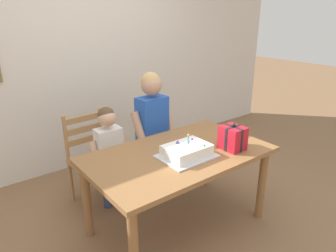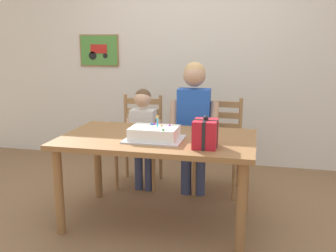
{
  "view_description": "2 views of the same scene",
  "coord_description": "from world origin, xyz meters",
  "px_view_note": "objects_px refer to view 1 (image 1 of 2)",
  "views": [
    {
      "loc": [
        -1.51,
        -1.8,
        1.83
      ],
      "look_at": [
        -0.09,
        0.03,
        0.98
      ],
      "focal_mm": 33.11,
      "sensor_mm": 36.0,
      "label": 1
    },
    {
      "loc": [
        0.76,
        -2.89,
        1.49
      ],
      "look_at": [
        0.09,
        -0.02,
        0.83
      ],
      "focal_mm": 41.38,
      "sensor_mm": 36.0,
      "label": 2
    }
  ],
  "objects_px": {
    "child_younger": "(109,148)",
    "chair_right": "(159,139)",
    "chair_left": "(93,159)",
    "dining_table": "(178,162)",
    "birthday_cake": "(187,151)",
    "child_older": "(152,121)",
    "gift_box_red_large": "(233,138)"
  },
  "relations": [
    {
      "from": "gift_box_red_large",
      "to": "child_younger",
      "type": "relative_size",
      "value": 0.23
    },
    {
      "from": "dining_table",
      "to": "birthday_cake",
      "type": "distance_m",
      "value": 0.17
    },
    {
      "from": "gift_box_red_large",
      "to": "chair_right",
      "type": "relative_size",
      "value": 0.26
    },
    {
      "from": "gift_box_red_large",
      "to": "child_older",
      "type": "height_order",
      "value": "child_older"
    },
    {
      "from": "child_older",
      "to": "birthday_cake",
      "type": "bearing_deg",
      "value": -103.73
    },
    {
      "from": "chair_right",
      "to": "child_younger",
      "type": "xyz_separation_m",
      "value": [
        -0.72,
        -0.18,
        0.15
      ]
    },
    {
      "from": "chair_left",
      "to": "chair_right",
      "type": "xyz_separation_m",
      "value": [
        0.81,
        -0.0,
        0.0
      ]
    },
    {
      "from": "child_younger",
      "to": "chair_left",
      "type": "bearing_deg",
      "value": 116.44
    },
    {
      "from": "dining_table",
      "to": "gift_box_red_large",
      "type": "distance_m",
      "value": 0.5
    },
    {
      "from": "birthday_cake",
      "to": "gift_box_red_large",
      "type": "distance_m",
      "value": 0.43
    },
    {
      "from": "dining_table",
      "to": "child_younger",
      "type": "distance_m",
      "value": 0.72
    },
    {
      "from": "dining_table",
      "to": "child_older",
      "type": "relative_size",
      "value": 1.19
    },
    {
      "from": "dining_table",
      "to": "gift_box_red_large",
      "type": "xyz_separation_m",
      "value": [
        0.41,
        -0.22,
        0.19
      ]
    },
    {
      "from": "child_younger",
      "to": "chair_right",
      "type": "bearing_deg",
      "value": 14.15
    },
    {
      "from": "birthday_cake",
      "to": "gift_box_red_large",
      "type": "xyz_separation_m",
      "value": [
        0.41,
        -0.12,
        0.05
      ]
    },
    {
      "from": "birthday_cake",
      "to": "child_younger",
      "type": "xyz_separation_m",
      "value": [
        -0.32,
        0.75,
        -0.16
      ]
    },
    {
      "from": "dining_table",
      "to": "chair_left",
      "type": "relative_size",
      "value": 1.67
    },
    {
      "from": "gift_box_red_large",
      "to": "chair_left",
      "type": "distance_m",
      "value": 1.38
    },
    {
      "from": "birthday_cake",
      "to": "gift_box_red_large",
      "type": "height_order",
      "value": "gift_box_red_large"
    },
    {
      "from": "birthday_cake",
      "to": "child_older",
      "type": "distance_m",
      "value": 0.77
    },
    {
      "from": "child_older",
      "to": "chair_left",
      "type": "bearing_deg",
      "value": 162.82
    },
    {
      "from": "birthday_cake",
      "to": "chair_right",
      "type": "distance_m",
      "value": 1.06
    },
    {
      "from": "birthday_cake",
      "to": "child_younger",
      "type": "bearing_deg",
      "value": 113.05
    },
    {
      "from": "chair_right",
      "to": "child_older",
      "type": "height_order",
      "value": "child_older"
    },
    {
      "from": "birthday_cake",
      "to": "child_younger",
      "type": "height_order",
      "value": "child_younger"
    },
    {
      "from": "chair_left",
      "to": "child_younger",
      "type": "bearing_deg",
      "value": -63.56
    },
    {
      "from": "gift_box_red_large",
      "to": "chair_right",
      "type": "distance_m",
      "value": 1.11
    },
    {
      "from": "chair_right",
      "to": "chair_left",
      "type": "bearing_deg",
      "value": 180.0
    },
    {
      "from": "chair_left",
      "to": "child_younger",
      "type": "distance_m",
      "value": 0.26
    },
    {
      "from": "chair_left",
      "to": "child_older",
      "type": "bearing_deg",
      "value": -17.18
    },
    {
      "from": "birthday_cake",
      "to": "child_older",
      "type": "height_order",
      "value": "child_older"
    },
    {
      "from": "chair_left",
      "to": "child_younger",
      "type": "xyz_separation_m",
      "value": [
        0.09,
        -0.18,
        0.15
      ]
    }
  ]
}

